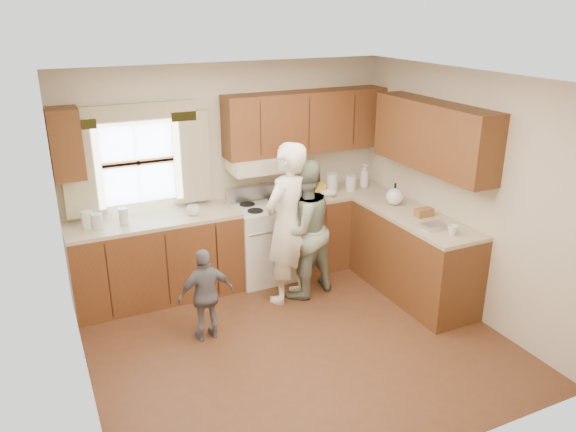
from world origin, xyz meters
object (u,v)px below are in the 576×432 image
stove (266,240)px  child (206,295)px  woman_left (287,224)px  woman_right (302,230)px

stove → child: bearing=-136.4°
woman_left → woman_right: (0.20, 0.04, -0.11)m
stove → child: 1.46m
woman_left → woman_right: 0.23m
stove → child: size_ratio=1.14×
woman_left → woman_right: bearing=164.7°
stove → woman_left: woman_left is taller
stove → woman_left: (-0.01, -0.62, 0.42)m
woman_left → child: size_ratio=1.90×
woman_right → child: woman_right is taller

